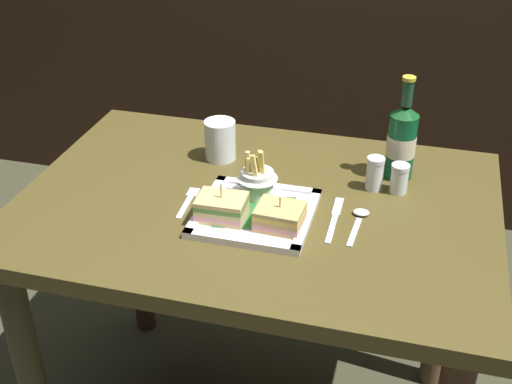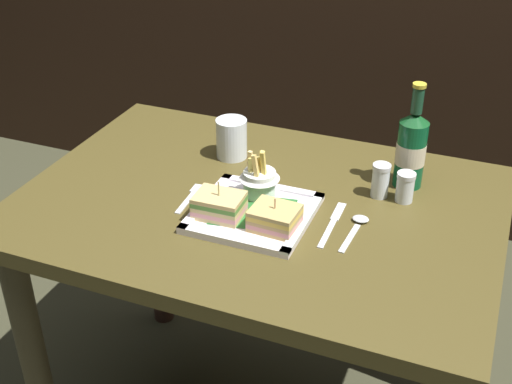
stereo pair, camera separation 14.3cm
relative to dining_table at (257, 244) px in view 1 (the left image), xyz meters
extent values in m
cube|color=#493E1C|center=(0.00, 0.00, 0.10)|extent=(1.05, 0.73, 0.04)
cylinder|color=#483F2B|center=(-0.45, -0.30, -0.26)|extent=(0.06, 0.06, 0.69)
cylinder|color=#492B20|center=(-0.45, 0.30, -0.26)|extent=(0.06, 0.06, 0.69)
cylinder|color=#4B3422|center=(0.45, 0.30, -0.26)|extent=(0.06, 0.06, 0.69)
cube|color=silver|center=(0.01, -0.06, 0.12)|extent=(0.24, 0.24, 0.01)
cube|color=#26642A|center=(0.01, -0.06, 0.13)|extent=(0.19, 0.16, 0.00)
cube|color=white|center=(0.01, -0.17, 0.13)|extent=(0.24, 0.02, 0.01)
cube|color=white|center=(0.01, 0.05, 0.13)|extent=(0.24, 0.02, 0.01)
cube|color=white|center=(-0.10, -0.06, 0.13)|extent=(0.02, 0.24, 0.01)
cube|color=white|center=(0.12, -0.06, 0.13)|extent=(0.02, 0.24, 0.01)
cube|color=#D4B677|center=(-0.05, -0.10, 0.13)|extent=(0.10, 0.08, 0.01)
cube|color=pink|center=(-0.05, -0.10, 0.14)|extent=(0.10, 0.08, 0.01)
cube|color=tan|center=(-0.05, -0.10, 0.15)|extent=(0.10, 0.08, 0.01)
cube|color=#548A39|center=(-0.05, -0.10, 0.16)|extent=(0.10, 0.08, 0.01)
cube|color=tan|center=(-0.05, -0.10, 0.17)|extent=(0.10, 0.08, 0.01)
cylinder|color=tan|center=(-0.05, -0.10, 0.17)|extent=(0.00, 0.00, 0.08)
cube|color=tan|center=(0.08, -0.10, 0.13)|extent=(0.10, 0.08, 0.01)
cube|color=pink|center=(0.08, -0.10, 0.14)|extent=(0.10, 0.08, 0.01)
cube|color=tan|center=(0.08, -0.10, 0.15)|extent=(0.10, 0.08, 0.01)
cube|color=#E7C252|center=(0.08, -0.10, 0.16)|extent=(0.10, 0.08, 0.01)
cube|color=tan|center=(0.08, -0.10, 0.17)|extent=(0.10, 0.08, 0.01)
cylinder|color=tan|center=(0.08, -0.10, 0.16)|extent=(0.00, 0.00, 0.07)
cylinder|color=white|center=(0.00, 0.01, 0.16)|extent=(0.07, 0.07, 0.06)
cone|color=white|center=(0.00, 0.01, 0.18)|extent=(0.09, 0.09, 0.03)
cube|color=#E2C055|center=(0.01, 0.00, 0.20)|extent=(0.01, 0.01, 0.08)
cube|color=#F5CE7F|center=(-0.02, 0.01, 0.20)|extent=(0.01, 0.01, 0.07)
cube|color=#E5C663|center=(0.00, 0.00, 0.19)|extent=(0.01, 0.01, 0.07)
cube|color=#E1D165|center=(0.00, 0.01, 0.20)|extent=(0.02, 0.02, 0.07)
cube|color=#D7C55E|center=(-0.02, 0.00, 0.19)|extent=(0.01, 0.01, 0.06)
cube|color=#EAC369|center=(0.00, -0.01, 0.20)|extent=(0.02, 0.01, 0.08)
cylinder|color=#0C512A|center=(0.29, 0.19, 0.20)|extent=(0.07, 0.07, 0.16)
cone|color=#154B21|center=(0.29, 0.19, 0.29)|extent=(0.07, 0.07, 0.02)
cylinder|color=#19412A|center=(0.29, 0.19, 0.33)|extent=(0.03, 0.03, 0.06)
cylinder|color=gold|center=(0.29, 0.19, 0.36)|extent=(0.03, 0.03, 0.01)
cylinder|color=beige|center=(0.29, 0.19, 0.20)|extent=(0.07, 0.07, 0.05)
cylinder|color=silver|center=(-0.14, 0.17, 0.17)|extent=(0.08, 0.08, 0.10)
cylinder|color=silver|center=(-0.14, 0.17, 0.15)|extent=(0.07, 0.07, 0.05)
cube|color=silver|center=(-0.14, -0.07, 0.12)|extent=(0.02, 0.09, 0.00)
cube|color=silver|center=(-0.15, -0.01, 0.12)|extent=(0.03, 0.04, 0.00)
cube|color=silver|center=(0.18, -0.07, 0.12)|extent=(0.01, 0.11, 0.00)
cube|color=silver|center=(0.18, 0.02, 0.12)|extent=(0.02, 0.07, 0.00)
cube|color=silver|center=(0.23, -0.07, 0.12)|extent=(0.02, 0.11, 0.00)
ellipsoid|color=silver|center=(0.23, 0.00, 0.12)|extent=(0.04, 0.03, 0.01)
cylinder|color=silver|center=(0.24, 0.12, 0.15)|extent=(0.04, 0.04, 0.07)
cylinder|color=white|center=(0.24, 0.12, 0.14)|extent=(0.03, 0.03, 0.04)
cylinder|color=silver|center=(0.24, 0.12, 0.19)|extent=(0.04, 0.04, 0.01)
cylinder|color=silver|center=(0.30, 0.12, 0.15)|extent=(0.04, 0.04, 0.06)
cylinder|color=#2E3026|center=(0.30, 0.12, 0.14)|extent=(0.03, 0.03, 0.03)
cylinder|color=silver|center=(0.30, 0.12, 0.18)|extent=(0.04, 0.04, 0.01)
camera|label=1|loc=(0.33, -1.22, 0.89)|focal=47.15mm
camera|label=2|loc=(0.46, -1.17, 0.89)|focal=47.15mm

